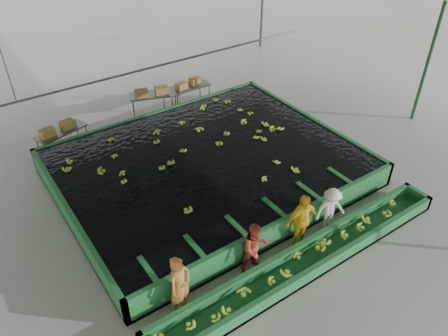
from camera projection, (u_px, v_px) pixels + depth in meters
ground at (232, 199)px, 14.75m from camera, size 80.00×80.00×0.00m
shed_roof at (234, 58)px, 11.80m from camera, size 20.00×22.00×0.04m
shed_posts at (233, 136)px, 13.27m from camera, size 20.00×22.00×5.00m
flotation_tank at (208, 167)px, 15.48m from camera, size 10.00×8.00×0.90m
tank_water at (208, 158)px, 15.24m from camera, size 9.70×7.70×0.00m
sorting_trough at (307, 261)px, 12.21m from camera, size 10.00×1.00×0.50m
cableway_rail at (156, 67)px, 16.30m from camera, size 0.08×0.08×14.00m
rail_hanger_left at (7, 73)px, 13.42m from camera, size 0.04×0.04×2.00m
rail_hanger_right at (262, 16)px, 18.01m from camera, size 0.04×0.04×2.00m
worker_a at (180, 285)px, 10.70m from camera, size 0.77×0.62×1.81m
worker_b at (255, 248)px, 11.83m from camera, size 0.88×0.73×1.63m
worker_c at (302, 221)px, 12.54m from camera, size 1.12×0.55×1.84m
worker_d at (330, 209)px, 13.19m from camera, size 1.09×0.82×1.50m
packing_table_left at (63, 140)px, 16.92m from camera, size 2.06×1.26×0.88m
packing_table_mid at (155, 103)px, 19.28m from camera, size 2.29×1.53×0.97m
packing_table_right at (187, 96)px, 19.81m from camera, size 2.20×0.94×0.99m
box_stack_left at (59, 132)px, 16.58m from camera, size 1.44×0.68×0.30m
box_stack_mid at (152, 95)px, 18.88m from camera, size 1.49×0.72×0.31m
box_stack_right at (188, 86)px, 19.56m from camera, size 1.29×0.54×0.27m
floating_bananas at (196, 147)px, 15.77m from camera, size 8.59×5.86×0.12m
trough_bananas at (308, 257)px, 12.12m from camera, size 9.29×0.62×0.12m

